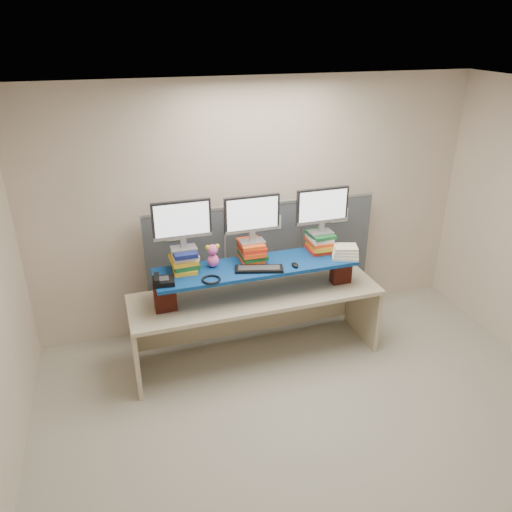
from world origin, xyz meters
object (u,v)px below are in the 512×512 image
object	(u,v)px
desk	(256,306)
keyboard	(259,269)
desk_phone	(163,281)
monitor_left	(182,222)
monitor_center	(252,216)
monitor_right	(322,208)
blue_board	(256,267)

from	to	relation	value
desk	keyboard	world-z (taller)	keyboard
desk	desk_phone	world-z (taller)	desk_phone
monitor_left	monitor_center	bearing A→B (deg)	-0.00
monitor_center	monitor_right	world-z (taller)	monitor_right
desk	monitor_center	xyz separation A→B (m)	(-0.01, 0.12, 0.95)
monitor_right	desk_phone	size ratio (longest dim) A/B	2.65
monitor_right	blue_board	bearing A→B (deg)	-170.93
desk	keyboard	distance (m)	0.50
monitor_right	desk_phone	xyz separation A→B (m)	(-1.67, -0.26, -0.45)
desk	monitor_right	xyz separation A→B (m)	(0.74, 0.14, 0.95)
keyboard	desk_phone	size ratio (longest dim) A/B	2.34
blue_board	monitor_right	bearing A→B (deg)	9.07
blue_board	keyboard	distance (m)	0.12
blue_board	keyboard	xyz separation A→B (m)	(-0.00, -0.11, 0.03)
desk	blue_board	world-z (taller)	blue_board
desk	monitor_left	world-z (taller)	monitor_left
desk	monitor_left	size ratio (longest dim) A/B	4.64
monitor_center	keyboard	world-z (taller)	monitor_center
monitor_center	monitor_right	distance (m)	0.75
monitor_right	desk_phone	world-z (taller)	monitor_right
blue_board	monitor_center	bearing A→B (deg)	91.12
blue_board	monitor_center	distance (m)	0.51
monitor_left	monitor_right	distance (m)	1.43
monitor_center	keyboard	distance (m)	0.52
keyboard	monitor_center	bearing A→B (deg)	105.16
desk	desk_phone	size ratio (longest dim) A/B	12.28
blue_board	monitor_right	distance (m)	0.90
monitor_center	keyboard	bearing A→B (deg)	-90.69
blue_board	monitor_center	size ratio (longest dim) A/B	3.63
monitor_center	desk_phone	world-z (taller)	monitor_center
monitor_center	monitor_right	bearing A→B (deg)	0.00
keyboard	desk_phone	xyz separation A→B (m)	(-0.93, -0.01, 0.02)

